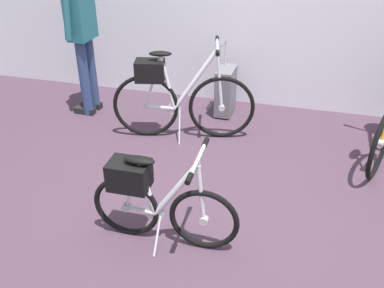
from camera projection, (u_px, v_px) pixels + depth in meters
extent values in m
plane|color=#473342|center=(191.00, 219.00, 3.32)|extent=(6.76, 6.76, 0.00)
torus|color=black|center=(204.00, 220.00, 2.94)|extent=(0.50, 0.05, 0.50)
cylinder|color=#B7B7BC|center=(204.00, 220.00, 2.94)|extent=(0.06, 0.05, 0.06)
torus|color=black|center=(126.00, 207.00, 3.06)|extent=(0.50, 0.05, 0.50)
cylinder|color=#B7B7BC|center=(126.00, 207.00, 3.06)|extent=(0.06, 0.05, 0.06)
cylinder|color=silver|center=(141.00, 210.00, 3.04)|extent=(0.22, 0.04, 0.05)
cylinder|color=silver|center=(175.00, 190.00, 2.87)|extent=(0.35, 0.05, 0.48)
cylinder|color=silver|center=(147.00, 189.00, 2.93)|extent=(0.13, 0.04, 0.42)
cylinder|color=silver|center=(141.00, 210.00, 3.04)|extent=(0.22, 0.03, 0.04)
cylinder|color=silver|center=(201.00, 193.00, 2.83)|extent=(0.07, 0.03, 0.45)
cylinder|color=silver|center=(133.00, 186.00, 2.95)|extent=(0.15, 0.02, 0.40)
ellipsoid|color=black|center=(139.00, 160.00, 2.82)|extent=(0.22, 0.09, 0.05)
cylinder|color=#B7B7BC|center=(198.00, 162.00, 2.71)|extent=(0.03, 0.03, 0.04)
cylinder|color=#B7B7BC|center=(198.00, 159.00, 2.70)|extent=(0.03, 0.44, 0.03)
cylinder|color=black|center=(189.00, 179.00, 2.52)|extent=(0.04, 0.09, 0.04)
cylinder|color=black|center=(206.00, 142.00, 2.89)|extent=(0.04, 0.09, 0.04)
cylinder|color=#B7B7BC|center=(155.00, 213.00, 3.02)|extent=(0.14, 0.02, 0.14)
cylinder|color=#B7B7BC|center=(157.00, 236.00, 3.00)|extent=(0.02, 0.19, 0.23)
cube|color=black|center=(129.00, 175.00, 2.91)|extent=(0.28, 0.20, 0.20)
torus|color=black|center=(222.00, 108.00, 4.29)|extent=(0.66, 0.18, 0.67)
cylinder|color=#B7B7BC|center=(222.00, 108.00, 4.29)|extent=(0.07, 0.06, 0.06)
torus|color=black|center=(146.00, 106.00, 4.32)|extent=(0.66, 0.18, 0.67)
cylinder|color=#B7B7BC|center=(146.00, 106.00, 4.32)|extent=(0.07, 0.06, 0.06)
cylinder|color=silver|center=(160.00, 107.00, 4.32)|extent=(0.29, 0.10, 0.05)
cylinder|color=silver|center=(195.00, 80.00, 4.15)|extent=(0.45, 0.14, 0.64)
cylinder|color=silver|center=(168.00, 83.00, 4.18)|extent=(0.16, 0.07, 0.56)
cylinder|color=silver|center=(160.00, 107.00, 4.32)|extent=(0.29, 0.09, 0.04)
cylinder|color=silver|center=(219.00, 80.00, 4.14)|extent=(0.09, 0.05, 0.60)
cylinder|color=silver|center=(153.00, 82.00, 4.18)|extent=(0.19, 0.06, 0.54)
ellipsoid|color=black|center=(160.00, 54.00, 4.03)|extent=(0.23, 0.14, 0.05)
cylinder|color=#B7B7BC|center=(217.00, 48.00, 3.98)|extent=(0.03, 0.03, 0.04)
cylinder|color=#B7B7BC|center=(217.00, 45.00, 3.97)|extent=(0.12, 0.44, 0.03)
cylinder|color=black|center=(218.00, 53.00, 3.78)|extent=(0.05, 0.10, 0.04)
cylinder|color=black|center=(217.00, 39.00, 4.16)|extent=(0.05, 0.10, 0.04)
cylinder|color=#B7B7BC|center=(175.00, 108.00, 4.31)|extent=(0.14, 0.05, 0.14)
cylinder|color=#B7B7BC|center=(179.00, 127.00, 4.32)|extent=(0.06, 0.19, 0.31)
cube|color=black|center=(150.00, 71.00, 4.12)|extent=(0.32, 0.26, 0.20)
torus|color=black|center=(381.00, 143.00, 3.68)|extent=(0.27, 0.64, 0.67)
cylinder|color=#B7B7BC|center=(381.00, 143.00, 3.68)|extent=(0.07, 0.07, 0.06)
cylinder|color=navy|center=(92.00, 74.00, 4.84)|extent=(0.11, 0.11, 0.85)
cube|color=black|center=(92.00, 105.00, 5.05)|extent=(0.24, 0.10, 0.07)
cylinder|color=navy|center=(84.00, 79.00, 4.70)|extent=(0.11, 0.11, 0.85)
cube|color=black|center=(85.00, 110.00, 4.92)|extent=(0.24, 0.10, 0.07)
cube|color=#23606B|center=(79.00, 7.00, 4.39)|extent=(0.22, 0.33, 0.66)
cylinder|color=#23606B|center=(88.00, 3.00, 4.56)|extent=(0.13, 0.12, 0.56)
cylinder|color=#23606B|center=(67.00, 12.00, 4.22)|extent=(0.13, 0.11, 0.56)
cube|color=slate|center=(226.00, 91.00, 4.80)|extent=(0.19, 0.36, 0.52)
cylinder|color=#B7B7BC|center=(221.00, 59.00, 4.51)|extent=(0.02, 0.02, 0.28)
cylinder|color=#B7B7BC|center=(225.00, 53.00, 4.70)|extent=(0.02, 0.02, 0.28)
cylinder|color=slate|center=(223.00, 43.00, 4.53)|extent=(0.03, 0.23, 0.02)
cylinder|color=black|center=(227.00, 117.00, 4.81)|extent=(0.04, 0.02, 0.04)
cylinder|color=black|center=(232.00, 108.00, 5.02)|extent=(0.04, 0.02, 0.04)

